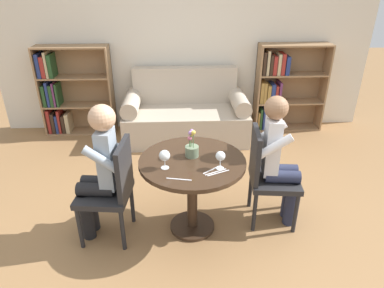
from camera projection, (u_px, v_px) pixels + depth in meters
ground_plane at (192, 227)px, 3.12m from camera, size 16.00×16.00×0.00m
back_wall at (184, 33)px, 4.61m from camera, size 5.20×0.05×2.70m
round_table at (192, 175)px, 2.87m from camera, size 0.88×0.88×0.70m
couch at (186, 116)px, 4.70m from camera, size 1.65×0.80×0.92m
bookshelf_left at (68, 93)px, 4.75m from camera, size 0.97×0.28×1.22m
bookshelf_right at (281, 89)px, 4.86m from camera, size 0.97×0.28×1.22m
chair_left at (112, 187)px, 2.82m from camera, size 0.46×0.46×0.90m
chair_right at (267, 173)px, 3.02m from camera, size 0.46×0.46×0.90m
person_left at (99, 170)px, 2.76m from camera, size 0.44×0.37×1.21m
person_right at (279, 159)px, 2.94m from camera, size 0.44×0.37×1.21m
wine_glass_left at (165, 156)px, 2.64m from camera, size 0.09×0.09×0.15m
wine_glass_right at (220, 157)px, 2.63m from camera, size 0.08×0.08×0.15m
flower_vase at (192, 148)px, 2.83m from camera, size 0.11×0.11×0.25m
knife_left_setting at (218, 173)px, 2.62m from camera, size 0.18×0.09×0.00m
fork_left_setting at (212, 169)px, 2.66m from camera, size 0.16×0.13×0.00m
knife_right_setting at (179, 179)px, 2.54m from camera, size 0.19×0.05×0.00m
fork_right_setting at (216, 172)px, 2.63m from camera, size 0.18×0.09×0.00m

